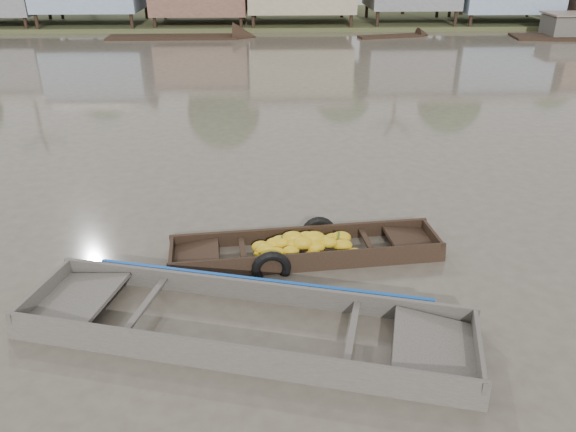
{
  "coord_description": "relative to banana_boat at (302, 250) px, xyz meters",
  "views": [
    {
      "loc": [
        0.43,
        -8.2,
        5.36
      ],
      "look_at": [
        0.74,
        0.83,
        0.8
      ],
      "focal_mm": 35.0,
      "sensor_mm": 36.0,
      "label": 1
    }
  ],
  "objects": [
    {
      "name": "ground",
      "position": [
        -0.99,
        -0.77,
        -0.12
      ],
      "size": [
        120.0,
        120.0,
        0.0
      ],
      "primitive_type": "plane",
      "color": "#4D453B",
      "rests_on": "ground"
    },
    {
      "name": "banana_boat",
      "position": [
        0.0,
        0.0,
        0.0
      ],
      "size": [
        5.09,
        1.73,
        0.72
      ],
      "rotation": [
        0.0,
        0.0,
        0.11
      ],
      "color": "black",
      "rests_on": "ground"
    },
    {
      "name": "viewer_boat",
      "position": [
        -0.96,
        -2.22,
        -0.08
      ],
      "size": [
        7.03,
        3.39,
        0.55
      ],
      "rotation": [
        0.0,
        0.0,
        -0.25
      ],
      "color": "#403B36",
      "rests_on": "ground"
    },
    {
      "name": "distant_boats",
      "position": [
        11.63,
        23.06,
        0.07
      ],
      "size": [
        48.29,
        15.16,
        1.38
      ],
      "color": "black",
      "rests_on": "ground"
    }
  ]
}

